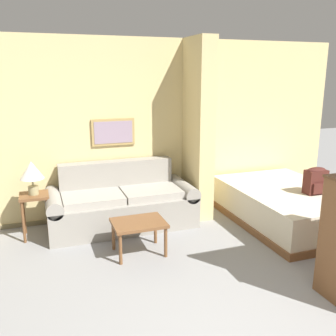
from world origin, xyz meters
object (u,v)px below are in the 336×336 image
(table_lamp, at_px, (32,172))
(backpack, at_px, (316,180))
(couch, at_px, (121,204))
(bed, at_px, (287,205))
(coffee_table, at_px, (139,226))

(table_lamp, relative_size, backpack, 1.19)
(couch, bearing_deg, bed, -15.96)
(couch, relative_size, table_lamp, 4.65)
(coffee_table, bearing_deg, bed, 6.33)
(coffee_table, xyz_separation_m, bed, (2.28, 0.25, -0.09))
(couch, xyz_separation_m, bed, (2.29, -0.65, -0.06))
(coffee_table, distance_m, table_lamp, 1.56)
(coffee_table, bearing_deg, backpack, -1.42)
(couch, bearing_deg, coffee_table, -89.62)
(couch, relative_size, coffee_table, 3.30)
(coffee_table, distance_m, bed, 2.30)
(bed, height_order, backpack, backpack)
(coffee_table, bearing_deg, couch, 90.38)
(coffee_table, relative_size, backpack, 1.68)
(coffee_table, xyz_separation_m, backpack, (2.48, -0.06, 0.34))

